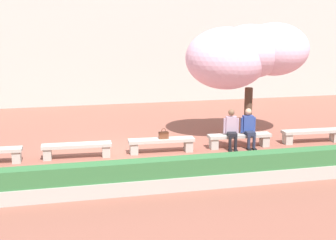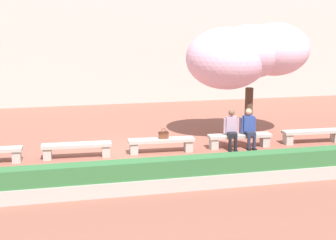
{
  "view_description": "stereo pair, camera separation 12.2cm",
  "coord_description": "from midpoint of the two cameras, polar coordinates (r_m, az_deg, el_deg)",
  "views": [
    {
      "loc": [
        -1.74,
        -13.96,
        4.18
      ],
      "look_at": [
        1.58,
        0.2,
        1.0
      ],
      "focal_mm": 50.0,
      "sensor_mm": 36.0,
      "label": 1
    },
    {
      "loc": [
        -1.62,
        -13.99,
        4.18
      ],
      "look_at": [
        1.58,
        0.2,
        1.0
      ],
      "focal_mm": 50.0,
      "sensor_mm": 36.0,
      "label": 2
    }
  ],
  "objects": [
    {
      "name": "stone_bench_east_end",
      "position": [
        15.56,
        8.48,
        -2.21
      ],
      "size": [
        2.11,
        0.51,
        0.45
      ],
      "color": "#ADA89E",
      "rests_on": "ground"
    },
    {
      "name": "planter_hedge_foreground",
      "position": [
        11.5,
        -4.07,
        -6.96
      ],
      "size": [
        19.29,
        0.5,
        0.8
      ],
      "color": "#ADA89E",
      "rests_on": "ground"
    },
    {
      "name": "ground_plane",
      "position": [
        14.69,
        -6.09,
        -4.28
      ],
      "size": [
        100.0,
        100.0,
        0.0
      ],
      "primitive_type": "plane",
      "color": "#8E5142"
    },
    {
      "name": "person_seated_left",
      "position": [
        15.31,
        7.51,
        -0.92
      ],
      "size": [
        0.5,
        0.72,
        1.29
      ],
      "color": "black",
      "rests_on": "ground"
    },
    {
      "name": "stone_bench_far_east",
      "position": [
        16.69,
        16.92,
        -1.62
      ],
      "size": [
        2.11,
        0.51,
        0.45
      ],
      "color": "#ADA89E",
      "rests_on": "ground"
    },
    {
      "name": "stone_bench_center",
      "position": [
        14.51,
        -11.29,
        -3.38
      ],
      "size": [
        2.11,
        0.51,
        0.45
      ],
      "color": "#ADA89E",
      "rests_on": "ground"
    },
    {
      "name": "cherry_tree_main",
      "position": [
        16.59,
        9.35,
        7.94
      ],
      "size": [
        4.38,
        2.69,
        4.03
      ],
      "color": "#513828",
      "rests_on": "ground"
    },
    {
      "name": "handbag",
      "position": [
        14.74,
        -0.78,
        -1.81
      ],
      "size": [
        0.3,
        0.15,
        0.34
      ],
      "color": "brown",
      "rests_on": "stone_bench_near_east"
    },
    {
      "name": "stone_bench_near_east",
      "position": [
        14.81,
        -1.05,
        -2.81
      ],
      "size": [
        2.11,
        0.51,
        0.45
      ],
      "color": "#ADA89E",
      "rests_on": "ground"
    },
    {
      "name": "person_seated_right",
      "position": [
        15.53,
        9.6,
        -0.8
      ],
      "size": [
        0.51,
        0.7,
        1.29
      ],
      "color": "black",
      "rests_on": "ground"
    },
    {
      "name": "building_facade",
      "position": [
        24.91,
        -9.58,
        13.26
      ],
      "size": [
        30.52,
        4.0,
        9.32
      ],
      "primitive_type": "cube",
      "color": "#B7B2A8",
      "rests_on": "ground"
    }
  ]
}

